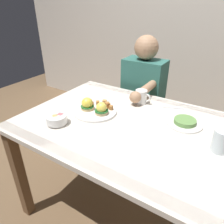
# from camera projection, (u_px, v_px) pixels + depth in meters

# --- Properties ---
(ground_plane) EXTENTS (6.00, 6.00, 0.00)m
(ground_plane) POSITION_uv_depth(u_px,v_px,m) (121.00, 206.00, 1.59)
(ground_plane) COLOR brown
(back_wall) EXTENTS (4.80, 0.10, 2.60)m
(back_wall) POSITION_uv_depth(u_px,v_px,m) (200.00, 8.00, 2.09)
(back_wall) COLOR silver
(back_wall) RESTS_ON ground_plane
(dining_table) EXTENTS (1.20, 0.90, 0.74)m
(dining_table) POSITION_uv_depth(u_px,v_px,m) (123.00, 136.00, 1.29)
(dining_table) COLOR silver
(dining_table) RESTS_ON ground_plane
(eggs_benedict_plate) EXTENTS (0.27, 0.27, 0.09)m
(eggs_benedict_plate) POSITION_uv_depth(u_px,v_px,m) (95.00, 109.00, 1.33)
(eggs_benedict_plate) COLOR white
(eggs_benedict_plate) RESTS_ON dining_table
(fruit_bowl) EXTENTS (0.12, 0.12, 0.06)m
(fruit_bowl) POSITION_uv_depth(u_px,v_px,m) (57.00, 119.00, 1.20)
(fruit_bowl) COLOR white
(fruit_bowl) RESTS_ON dining_table
(coffee_mug) EXTENTS (0.11, 0.08, 0.09)m
(coffee_mug) POSITION_uv_depth(u_px,v_px,m) (141.00, 96.00, 1.44)
(coffee_mug) COLOR white
(coffee_mug) RESTS_ON dining_table
(fork) EXTENTS (0.15, 0.06, 0.00)m
(fork) POSITION_uv_depth(u_px,v_px,m) (171.00, 107.00, 1.40)
(fork) COLOR silver
(fork) RESTS_ON dining_table
(water_glass_near) EXTENTS (0.08, 0.08, 0.11)m
(water_glass_near) POSITION_uv_depth(u_px,v_px,m) (221.00, 142.00, 0.98)
(water_glass_near) COLOR silver
(water_glass_near) RESTS_ON dining_table
(side_plate) EXTENTS (0.20, 0.20, 0.04)m
(side_plate) POSITION_uv_depth(u_px,v_px,m) (185.00, 123.00, 1.20)
(side_plate) COLOR white
(side_plate) RESTS_ON dining_table
(diner_person) EXTENTS (0.34, 0.54, 1.14)m
(diner_person) POSITION_uv_depth(u_px,v_px,m) (142.00, 95.00, 1.80)
(diner_person) COLOR #33333D
(diner_person) RESTS_ON ground_plane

